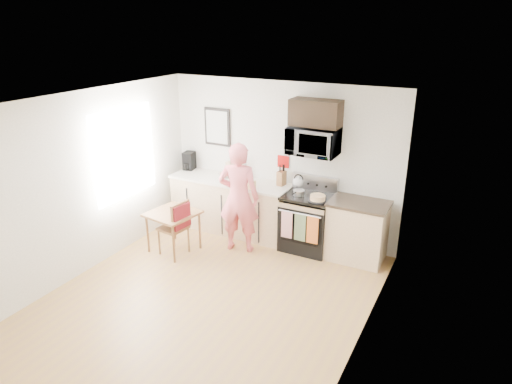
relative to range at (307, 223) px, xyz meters
The scene contains 28 objects.
floor 2.12m from the range, 107.69° to the right, with size 4.60×4.60×0.00m, color #B18544.
back_wall 1.12m from the range, 152.75° to the left, with size 4.00×0.04×2.60m, color beige.
front_wall 4.41m from the range, 98.38° to the right, with size 4.00×0.04×2.60m, color beige.
left_wall 3.40m from the range, 143.09° to the right, with size 0.04×4.60×2.60m, color beige.
right_wall 2.55m from the range, 55.26° to the right, with size 0.04×4.60×2.60m, color beige.
ceiling 3.00m from the range, 107.69° to the right, with size 4.00×4.60×0.04m, color white.
window 3.06m from the range, 155.62° to the right, with size 0.06×1.40×1.50m.
cabinet_left 1.43m from the range, behind, with size 2.10×0.60×0.90m, color tan.
countertop_left 1.51m from the range, behind, with size 2.14×0.64×0.04m, color beige.
cabinet_right 0.80m from the range, ahead, with size 0.84×0.60×0.90m, color tan.
countertop_right 0.93m from the range, ahead, with size 0.88×0.64×0.04m, color black.
range is the anchor object (origin of this frame).
microwave 1.33m from the range, 90.06° to the left, with size 0.76×0.51×0.42m, color #B3B3B8.
upper_cabinet 1.75m from the range, 90.04° to the left, with size 0.76×0.35×0.40m, color black.
wall_art 2.27m from the range, behind, with size 0.50×0.04×0.65m.
wall_trivet 1.09m from the range, 151.92° to the left, with size 0.20×0.02×0.20m, color #A8110E.
person 1.18m from the range, 151.18° to the right, with size 0.65×0.42×1.77m, color #E03D55.
dining_table 2.13m from the range, 150.67° to the right, with size 0.70×0.70×0.66m.
chair 2.03m from the range, 145.56° to the right, with size 0.47×0.43×0.90m.
knife_block 0.85m from the range, 162.36° to the left, with size 0.11×0.15×0.24m, color brown.
utensil_crock 1.44m from the range, 169.07° to the left, with size 0.11×0.11×0.33m.
fruit_bowl 1.68m from the range, behind, with size 0.27×0.27×0.11m.
milk_carton 1.64m from the range, behind, with size 0.10×0.10×0.27m, color tan.
coffee_maker 2.47m from the range, behind, with size 0.22×0.28×0.32m.
bread_bag 1.18m from the range, behind, with size 0.32×0.15×0.12m, color #D7B670.
cake 0.60m from the range, 40.16° to the right, with size 0.28×0.28×0.09m.
kettle 0.68m from the range, 139.82° to the left, with size 0.18×0.18×0.23m.
pot 0.56m from the range, 141.86° to the right, with size 0.18×0.30×0.09m.
Camera 1 is at (2.94, -4.29, 3.48)m, focal length 32.00 mm.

